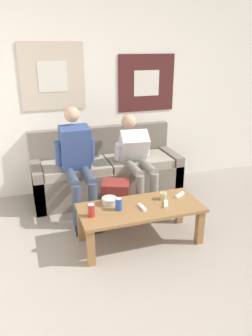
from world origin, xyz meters
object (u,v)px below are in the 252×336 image
(ceramic_bowl, at_px, (109,200))
(game_controller_far_center, at_px, (180,195))
(drink_can_red, at_px, (91,210))
(game_controller_near_right, at_px, (142,207))
(pillar_candle, at_px, (163,196))
(drink_can_blue, at_px, (119,204))
(backpack, at_px, (116,201))
(couch, at_px, (106,173))
(game_controller_near_left, at_px, (166,204))
(person_seated_teen, at_px, (136,157))
(person_seated_adult, at_px, (77,160))
(coffee_table, at_px, (140,212))

(ceramic_bowl, bearing_deg, game_controller_far_center, -4.26)
(drink_can_red, height_order, game_controller_near_right, drink_can_red)
(ceramic_bowl, relative_size, pillar_candle, 1.86)
(ceramic_bowl, distance_m, drink_can_blue, 0.16)
(backpack, relative_size, ceramic_bowl, 2.79)
(drink_can_blue, height_order, game_controller_near_right, drink_can_blue)
(couch, xyz_separation_m, ceramic_bowl, (-0.26, -1.06, 0.14))
(drink_can_blue, distance_m, game_controller_near_left, 0.49)
(person_seated_teen, bearing_deg, game_controller_near_right, -106.48)
(couch, bearing_deg, pillar_candle, -74.89)
(game_controller_near_right, bearing_deg, backpack, 99.56)
(drink_can_red, bearing_deg, game_controller_near_right, -0.43)
(person_seated_teen, distance_m, drink_can_blue, 1.03)
(person_seated_adult, xyz_separation_m, backpack, (0.38, -0.28, -0.46))
(pillar_candle, xyz_separation_m, drink_can_red, (-0.79, -0.12, 0.02))
(person_seated_adult, relative_size, game_controller_near_right, 8.59)
(person_seated_adult, xyz_separation_m, game_controller_far_center, (0.96, -0.73, -0.26))
(couch, relative_size, coffee_table, 1.55)
(game_controller_near_left, relative_size, game_controller_far_center, 1.04)
(couch, distance_m, game_controller_near_left, 1.30)
(backpack, bearing_deg, coffee_table, -80.42)
(person_seated_adult, xyz_separation_m, game_controller_near_left, (0.73, -0.88, -0.26))
(backpack, xyz_separation_m, game_controller_far_center, (0.58, -0.45, 0.20))
(couch, relative_size, person_seated_teen, 1.78)
(backpack, bearing_deg, drink_can_blue, -103.69)
(drink_can_blue, bearing_deg, person_seated_adult, 106.49)
(person_seated_teen, height_order, backpack, person_seated_teen)
(coffee_table, relative_size, game_controller_near_left, 8.61)
(couch, distance_m, person_seated_teen, 0.54)
(couch, bearing_deg, ceramic_bowl, -103.51)
(person_seated_teen, bearing_deg, person_seated_adult, -175.13)
(drink_can_blue, relative_size, game_controller_far_center, 0.90)
(game_controller_near_left, bearing_deg, coffee_table, 168.56)
(ceramic_bowl, distance_m, game_controller_far_center, 0.77)
(coffee_table, relative_size, drink_can_red, 9.98)
(person_seated_adult, bearing_deg, game_controller_near_right, -61.31)
(drink_can_blue, xyz_separation_m, game_controller_near_right, (0.23, -0.04, -0.05))
(drink_can_blue, distance_m, game_controller_far_center, 0.72)
(couch, relative_size, game_controller_near_left, 13.37)
(person_seated_adult, distance_m, person_seated_teen, 0.76)
(coffee_table, xyz_separation_m, drink_can_red, (-0.51, -0.04, 0.13))
(person_seated_adult, bearing_deg, drink_can_red, -92.44)
(couch, bearing_deg, backpack, -96.11)
(pillar_candle, height_order, game_controller_near_right, pillar_candle)
(couch, distance_m, drink_can_blue, 1.24)
(pillar_candle, bearing_deg, coffee_table, -164.65)
(person_seated_teen, distance_m, drink_can_red, 1.23)
(coffee_table, height_order, drink_can_red, drink_can_red)
(ceramic_bowl, xyz_separation_m, game_controller_near_left, (0.53, -0.20, -0.03))
(pillar_candle, height_order, game_controller_far_center, pillar_candle)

